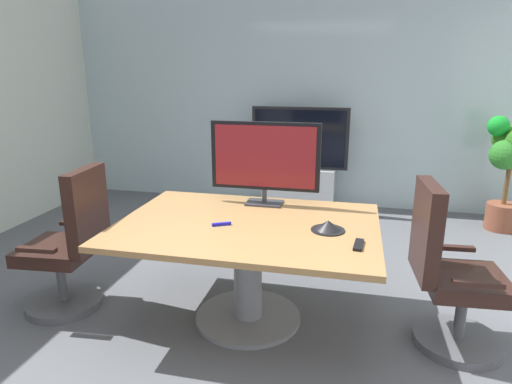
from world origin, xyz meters
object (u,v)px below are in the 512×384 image
object	(u,v)px
conference_phone	(328,226)
potted_plant	(511,160)
conference_table	(248,248)
tv_monitor	(265,159)
office_chair_right	(449,281)
office_chair_left	(70,252)
wall_display_unit	(299,176)
remote_control	(359,245)

from	to	relation	value
conference_phone	potted_plant	bearing A→B (deg)	53.43
conference_phone	conference_table	bearing A→B (deg)	176.96
tv_monitor	conference_table	bearing A→B (deg)	-92.80
office_chair_right	conference_phone	xyz separation A→B (m)	(-0.78, -0.02, 0.32)
office_chair_left	potted_plant	xyz separation A→B (m)	(3.66, 2.53, 0.35)
potted_plant	conference_table	bearing A→B (deg)	-134.36
office_chair_right	wall_display_unit	bearing A→B (deg)	22.18
office_chair_right	tv_monitor	size ratio (longest dim) A/B	1.30
potted_plant	remote_control	size ratio (longest dim) A/B	7.50
conference_table	wall_display_unit	size ratio (longest dim) A/B	1.35
conference_table	conference_phone	size ratio (longest dim) A/B	8.02
conference_table	office_chair_left	size ratio (longest dim) A/B	1.62
office_chair_left	tv_monitor	size ratio (longest dim) A/B	1.30
office_chair_right	tv_monitor	distance (m)	1.52
potted_plant	conference_phone	bearing A→B (deg)	-126.57
conference_phone	remote_control	size ratio (longest dim) A/B	1.29
office_chair_left	office_chair_right	world-z (taller)	same
office_chair_right	remote_control	distance (m)	0.70
conference_table	office_chair_right	world-z (taller)	office_chair_right
conference_table	conference_phone	distance (m)	0.59
conference_phone	remote_control	world-z (taller)	conference_phone
tv_monitor	wall_display_unit	size ratio (longest dim) A/B	0.64
wall_display_unit	conference_phone	size ratio (longest dim) A/B	5.95
conference_table	office_chair_right	xyz separation A→B (m)	(1.32, -0.01, -0.10)
office_chair_right	conference_phone	distance (m)	0.84
tv_monitor	conference_phone	xyz separation A→B (m)	(0.52, -0.49, -0.33)
remote_control	wall_display_unit	bearing A→B (deg)	109.76
office_chair_right	remote_control	size ratio (longest dim) A/B	6.41
office_chair_left	wall_display_unit	distance (m)	3.09
wall_display_unit	remote_control	bearing A→B (deg)	-75.98
office_chair_right	potted_plant	size ratio (longest dim) A/B	0.85
tv_monitor	remote_control	distance (m)	1.07
conference_phone	office_chair_left	bearing A→B (deg)	-176.74
office_chair_left	potted_plant	bearing A→B (deg)	120.01
conference_table	remote_control	xyz separation A→B (m)	(0.74, -0.25, 0.20)
wall_display_unit	office_chair_left	bearing A→B (deg)	-115.58
conference_table	conference_phone	world-z (taller)	conference_phone
tv_monitor	remote_control	size ratio (longest dim) A/B	4.94
office_chair_left	remote_control	bearing A→B (deg)	82.16
office_chair_left	conference_phone	xyz separation A→B (m)	(1.87, 0.11, 0.32)
tv_monitor	office_chair_left	bearing A→B (deg)	-156.22
office_chair_left	remote_control	size ratio (longest dim) A/B	6.41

